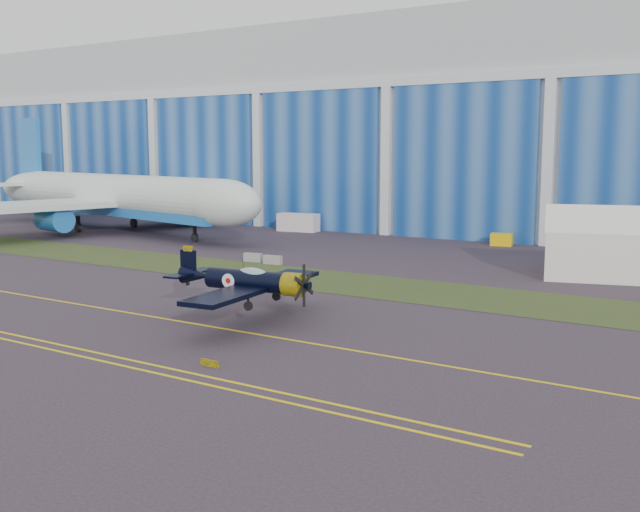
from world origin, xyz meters
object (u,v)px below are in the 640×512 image
Objects in this scene: warbird at (247,280)px; tent at (625,241)px; jetliner at (115,150)px; shipping_container at (298,222)px; tug at (501,240)px.

tent is (17.59, 33.37, 0.45)m from warbird.
jetliner is (-51.60, 34.87, 8.75)m from warbird.
tent is at bearing -26.28° from shipping_container.
shipping_container is (21.86, 14.11, -10.32)m from jetliner.
jetliner is 69.71m from tent.
shipping_container reaches higher than tug.
tug is at bearing 82.99° from warbird.
shipping_container is (-47.33, 15.60, -2.02)m from tent.
tent reaches higher than shipping_container.
jetliner is 29.72× the size of tug.
jetliner is 12.94× the size of shipping_container.
jetliner is at bearing 162.72° from tent.
warbird is 57.32m from shipping_container.
tug is (0.42, 49.01, -2.09)m from warbird.
jetliner reaches higher than tug.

